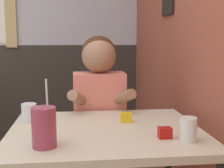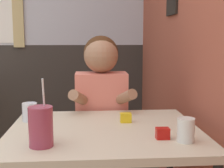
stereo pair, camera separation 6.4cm
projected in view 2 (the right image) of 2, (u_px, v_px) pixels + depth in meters
name	position (u px, v px, depth m)	size (l,w,h in m)	color
brick_wall_right	(177.00, 15.00, 2.35)	(0.08, 4.57, 2.70)	#9E4C38
back_wall	(22.00, 22.00, 3.54)	(5.73, 0.09, 2.70)	silver
main_table	(104.00, 142.00, 1.57)	(0.96, 0.80, 0.73)	beige
person_seated	(101.00, 117.00, 2.10)	(0.42, 0.42, 1.20)	#EA7F6B
cocktail_pitcher	(41.00, 126.00, 1.30)	(0.10, 0.10, 0.29)	#99384C
glass_near_pitcher	(30.00, 112.00, 1.71)	(0.08, 0.08, 0.10)	silver
glass_center	(186.00, 130.00, 1.36)	(0.08, 0.08, 0.11)	silver
condiment_ketchup	(163.00, 133.00, 1.41)	(0.06, 0.04, 0.05)	#B7140F
condiment_mustard	(126.00, 118.00, 1.69)	(0.06, 0.04, 0.05)	yellow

